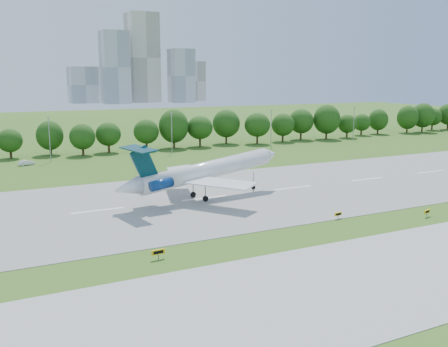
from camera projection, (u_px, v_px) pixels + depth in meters
ground at (276, 235)px, 72.10m from camera, size 600.00×600.00×0.00m
runway at (204, 198)px, 94.06m from camera, size 400.00×45.00×0.08m
taxiway at (361, 279)px, 56.28m from camera, size 400.00×23.00×0.08m
tree_line at (114, 132)px, 151.77m from camera, size 288.40×8.40×10.40m
light_poles at (114, 135)px, 141.86m from camera, size 175.90×0.25×12.19m
skyline at (139, 69)px, 453.47m from camera, size 127.00×52.00×80.00m
airliner at (199, 171)px, 92.29m from camera, size 36.01×25.80×11.13m
taxi_sign_left at (158, 252)px, 62.49m from camera, size 1.80×0.37×1.26m
taxi_sign_centre at (338, 214)px, 80.41m from camera, size 1.53×0.37×1.07m
taxi_sign_right at (427, 212)px, 81.57m from camera, size 1.69×0.64×1.19m
service_vehicle_a at (27, 163)px, 129.80m from camera, size 4.34×2.69×1.35m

